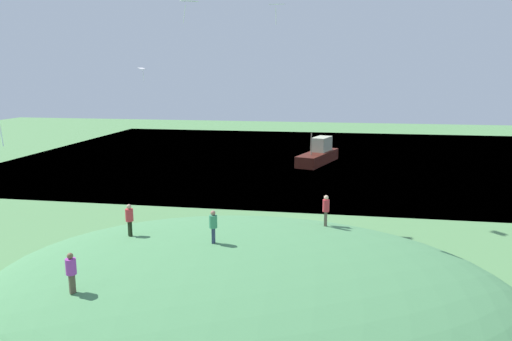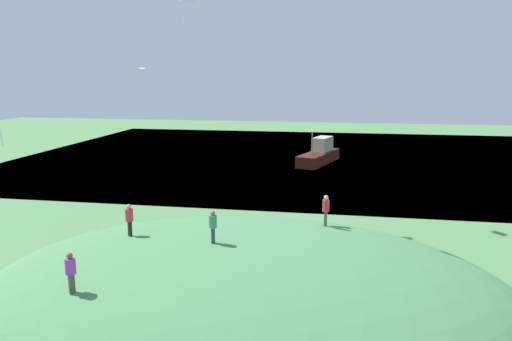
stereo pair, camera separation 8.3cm
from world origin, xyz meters
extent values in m
plane|color=#54884E|center=(0.00, 0.00, 0.00)|extent=(160.00, 160.00, 0.00)
cube|color=#406192|center=(-32.03, 0.00, -0.20)|extent=(55.95, 80.00, 0.40)
ellipsoid|color=#4E8A55|center=(11.39, -2.03, 0.00)|extent=(20.59, 27.41, 5.93)
cube|color=#461911|center=(-26.71, -0.16, 0.69)|extent=(9.30, 5.16, 1.39)
cube|color=#B5BA9C|center=(-27.98, 0.26, 2.29)|extent=(3.72, 2.69, 1.80)
cylinder|color=gray|center=(-24.57, -0.86, 2.74)|extent=(0.14, 0.14, 2.70)
cube|color=#2D3754|center=(11.83, -3.54, 3.34)|extent=(0.22, 0.14, 0.79)
cylinder|color=#3A8A60|center=(11.83, -3.54, 4.04)|extent=(0.42, 0.42, 0.62)
sphere|color=#9C6A59|center=(11.83, -3.54, 4.47)|extent=(0.24, 0.24, 0.24)
cube|color=black|center=(10.67, -8.40, 3.03)|extent=(0.22, 0.26, 0.84)
cylinder|color=#C43338|center=(10.67, -8.40, 3.78)|extent=(0.56, 0.56, 0.66)
sphere|color=tan|center=(10.67, -8.40, 4.24)|extent=(0.25, 0.25, 0.25)
cube|color=brown|center=(16.57, -8.29, 2.59)|extent=(0.27, 0.24, 0.84)
cylinder|color=purple|center=(16.57, -8.29, 3.34)|extent=(0.60, 0.60, 0.66)
sphere|color=brown|center=(16.57, -8.29, 3.80)|extent=(0.25, 0.25, 0.25)
cube|color=brown|center=(6.97, 1.75, 2.98)|extent=(0.24, 0.17, 0.87)
cylinder|color=#C22F38|center=(6.97, 1.75, 3.76)|extent=(0.48, 0.48, 0.69)
sphere|color=beige|center=(6.97, 1.75, 4.23)|extent=(0.26, 0.26, 0.26)
cube|color=white|center=(-8.13, -15.27, 11.55)|extent=(0.73, 0.63, 0.17)
cylinder|color=white|center=(-8.30, -15.20, 10.90)|extent=(0.12, 0.10, 1.00)
cube|color=white|center=(4.74, -1.42, 14.99)|extent=(0.62, 0.88, 0.11)
cylinder|color=white|center=(4.95, -1.46, 14.31)|extent=(0.12, 0.04, 0.92)
cube|color=white|center=(3.68, -7.00, 15.45)|extent=(1.15, 1.29, 0.12)
cylinder|color=white|center=(3.96, -7.24, 14.65)|extent=(0.05, 0.20, 1.07)
camera|label=1|loc=(33.45, 2.28, 11.04)|focal=33.69mm
camera|label=2|loc=(33.43, 2.36, 11.04)|focal=33.69mm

